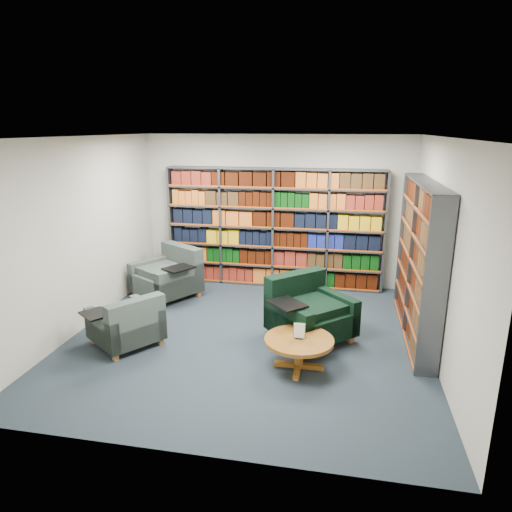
% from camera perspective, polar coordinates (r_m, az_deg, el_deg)
% --- Properties ---
extents(room_shell, '(5.02, 5.02, 2.82)m').
position_cam_1_polar(room_shell, '(6.21, -1.05, 1.62)').
color(room_shell, black).
rests_on(room_shell, ground).
extents(bookshelf_back, '(4.00, 0.28, 2.20)m').
position_cam_1_polar(bookshelf_back, '(8.52, 2.23, 3.46)').
color(bookshelf_back, '#47494F').
rests_on(bookshelf_back, ground).
extents(bookshelf_right, '(0.28, 2.50, 2.20)m').
position_cam_1_polar(bookshelf_right, '(6.82, 19.69, -0.63)').
color(bookshelf_right, '#47494F').
rests_on(bookshelf_right, ground).
extents(chair_teal_left, '(1.32, 1.32, 0.87)m').
position_cam_1_polar(chair_teal_left, '(8.28, -10.64, -2.53)').
color(chair_teal_left, '#052832').
rests_on(chair_teal_left, ground).
extents(chair_green_right, '(1.38, 1.38, 0.89)m').
position_cam_1_polar(chair_green_right, '(6.61, 6.36, -7.11)').
color(chair_green_right, black).
rests_on(chair_green_right, ground).
extents(chair_teal_front, '(1.14, 1.14, 0.74)m').
position_cam_1_polar(chair_teal_front, '(6.56, -15.69, -8.37)').
color(chair_teal_front, '#052832').
rests_on(chair_teal_front, ground).
extents(coffee_table, '(0.86, 0.86, 0.61)m').
position_cam_1_polar(coffee_table, '(5.78, 5.39, -10.97)').
color(coffee_table, olive).
rests_on(coffee_table, ground).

